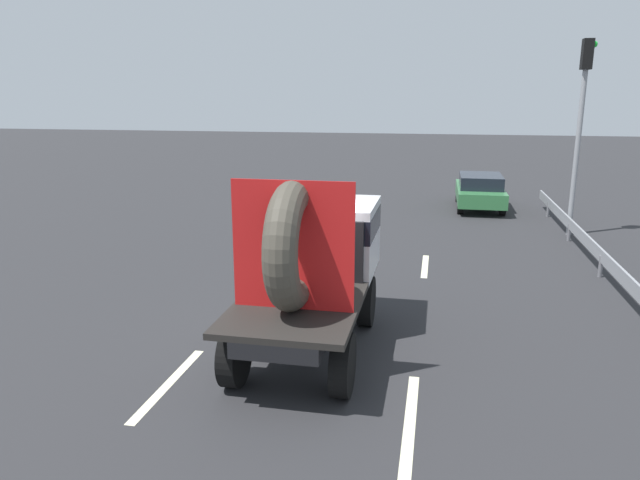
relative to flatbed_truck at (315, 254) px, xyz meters
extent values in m
plane|color=#28282B|center=(-0.38, 0.05, -1.64)|extent=(120.00, 120.00, 0.00)
cylinder|color=black|center=(-0.85, 0.87, -1.15)|extent=(0.28, 0.98, 0.98)
cylinder|color=black|center=(0.85, 0.87, -1.15)|extent=(0.28, 0.98, 0.98)
cylinder|color=black|center=(-0.85, -2.01, -1.15)|extent=(0.28, 0.98, 0.98)
cylinder|color=black|center=(0.85, -2.01, -1.15)|extent=(0.28, 0.98, 0.98)
cube|color=black|center=(0.00, -0.51, -0.68)|extent=(1.30, 4.65, 0.25)
cube|color=silver|center=(0.00, 0.87, 0.12)|extent=(2.00, 1.90, 1.35)
cube|color=black|center=(0.00, 0.82, 0.42)|extent=(2.02, 1.80, 0.44)
cube|color=black|center=(0.00, -1.46, -0.50)|extent=(2.00, 2.75, 0.10)
cube|color=black|center=(0.00, -0.13, 0.10)|extent=(1.80, 0.08, 1.10)
torus|color=#474238|center=(0.00, -1.61, 0.55)|extent=(0.51, 2.01, 2.01)
cube|color=red|center=(0.00, -1.61, 0.55)|extent=(1.90, 0.03, 2.01)
cylinder|color=black|center=(3.01, 15.32, -1.32)|extent=(0.22, 0.63, 0.63)
cylinder|color=black|center=(4.56, 15.32, -1.32)|extent=(0.22, 0.63, 0.63)
cylinder|color=black|center=(3.01, 12.66, -1.32)|extent=(0.22, 0.63, 0.63)
cylinder|color=black|center=(4.56, 12.66, -1.32)|extent=(0.22, 0.63, 0.63)
cube|color=#33723F|center=(3.79, 13.99, -1.05)|extent=(1.78, 4.16, 0.54)
cube|color=black|center=(3.79, 13.89, -0.53)|extent=(1.60, 2.33, 0.49)
cylinder|color=gray|center=(6.37, 9.83, 0.95)|extent=(0.16, 0.16, 5.17)
cube|color=black|center=(6.37, 9.83, 3.98)|extent=(0.30, 0.36, 0.90)
sphere|color=#19D833|center=(6.54, 9.83, 4.26)|extent=(0.20, 0.20, 0.20)
cube|color=gray|center=(6.19, 7.01, -1.09)|extent=(0.06, 15.17, 0.32)
cylinder|color=slate|center=(6.19, 5.11, -1.36)|extent=(0.10, 0.10, 0.55)
cylinder|color=slate|center=(6.19, 8.91, -1.36)|extent=(0.10, 0.10, 0.55)
cylinder|color=slate|center=(6.19, 12.70, -1.36)|extent=(0.10, 0.10, 0.55)
cube|color=beige|center=(-1.89, -2.20, -1.63)|extent=(0.16, 2.47, 0.01)
cube|color=beige|center=(-1.89, 5.08, -1.63)|extent=(0.16, 2.77, 0.01)
cube|color=beige|center=(1.89, -2.59, -1.63)|extent=(0.16, 2.77, 0.01)
cube|color=beige|center=(1.89, 5.22, -1.63)|extent=(0.16, 2.15, 0.01)
camera|label=1|loc=(2.11, -9.99, 2.79)|focal=32.99mm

